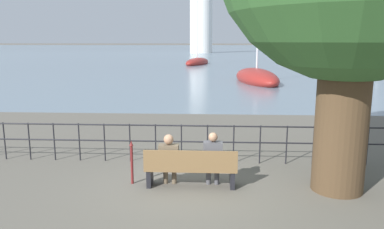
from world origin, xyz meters
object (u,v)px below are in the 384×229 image
object	(u,v)px
harbor_lighthouse	(201,16)
closed_umbrella	(132,160)
sailboat_0	(256,78)
park_bench	(191,169)
sailboat_1	(197,62)
seated_person_left	(169,157)
seated_person_right	(213,157)
sailboat_2	(379,66)

from	to	relation	value
harbor_lighthouse	closed_umbrella	bearing A→B (deg)	-89.23
closed_umbrella	sailboat_0	world-z (taller)	sailboat_0
park_bench	sailboat_1	xyz separation A→B (m)	(-1.62, 45.31, -0.12)
seated_person_left	sailboat_1	size ratio (longest dim) A/B	0.10
seated_person_right	harbor_lighthouse	world-z (taller)	harbor_lighthouse
park_bench	seated_person_left	distance (m)	0.55
closed_umbrella	sailboat_1	world-z (taller)	sailboat_1
sailboat_1	closed_umbrella	bearing A→B (deg)	-74.36
sailboat_0	sailboat_1	bearing A→B (deg)	93.36
sailboat_0	harbor_lighthouse	world-z (taller)	harbor_lighthouse
closed_umbrella	sailboat_1	xyz separation A→B (m)	(-0.26, 45.16, -0.25)
sailboat_0	park_bench	bearing A→B (deg)	-110.63
harbor_lighthouse	seated_person_right	bearing A→B (deg)	-88.14
seated_person_left	seated_person_right	xyz separation A→B (m)	(0.99, -0.00, 0.02)
park_bench	seated_person_right	bearing A→B (deg)	8.96
closed_umbrella	sailboat_2	world-z (taller)	sailboat_2
seated_person_right	closed_umbrella	distance (m)	1.86
harbor_lighthouse	sailboat_0	bearing A→B (deg)	-84.90
seated_person_right	sailboat_1	world-z (taller)	sailboat_1
park_bench	harbor_lighthouse	distance (m)	97.60
seated_person_right	sailboat_0	distance (m)	22.45
closed_umbrella	sailboat_0	distance (m)	22.74
seated_person_right	sailboat_1	bearing A→B (deg)	92.68
park_bench	sailboat_0	bearing A→B (deg)	79.76
closed_umbrella	sailboat_2	bearing A→B (deg)	60.24
sailboat_0	sailboat_1	distance (m)	23.75
park_bench	sailboat_2	bearing A→B (deg)	61.91
sailboat_0	sailboat_2	size ratio (longest dim) A/B	1.00
park_bench	sailboat_1	distance (m)	45.34
sailboat_2	sailboat_0	bearing A→B (deg)	-154.16
seated_person_left	seated_person_right	world-z (taller)	seated_person_right
seated_person_right	closed_umbrella	world-z (taller)	seated_person_right
park_bench	seated_person_left	xyz separation A→B (m)	(-0.50, 0.08, 0.23)
closed_umbrella	park_bench	bearing A→B (deg)	-6.30
harbor_lighthouse	seated_person_left	bearing A→B (deg)	-88.72
park_bench	closed_umbrella	world-z (taller)	closed_umbrella
seated_person_left	sailboat_2	world-z (taller)	sailboat_2
seated_person_left	park_bench	bearing A→B (deg)	-9.11
seated_person_right	sailboat_0	world-z (taller)	sailboat_0
park_bench	sailboat_1	world-z (taller)	sailboat_1
seated_person_right	harbor_lighthouse	size ratio (longest dim) A/B	0.06
seated_person_right	closed_umbrella	bearing A→B (deg)	177.76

